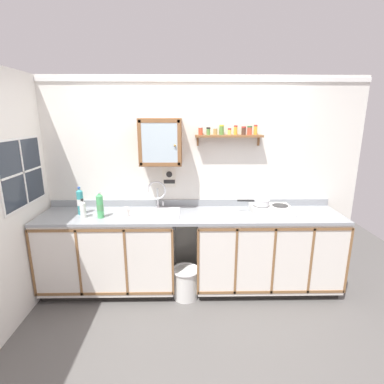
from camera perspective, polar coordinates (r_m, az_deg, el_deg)
The scene contains 18 objects.
floor at distance 3.36m, azimuth -0.11°, elevation -21.72°, with size 6.38×6.38×0.00m, color #565451.
back_wall at distance 3.51m, azimuth -0.30°, elevation 1.98°, with size 3.98×0.07×2.43m.
lower_cabinet_run at distance 3.57m, azimuth -15.71°, elevation -11.44°, with size 1.50×0.61×0.90m.
lower_cabinet_run_right at distance 3.57m, azimuth 14.19°, elevation -11.29°, with size 1.62×0.61×0.90m.
countertop at distance 3.27m, azimuth -0.22°, elevation -4.51°, with size 3.34×0.63×0.03m, color gray.
backsplash at distance 3.54m, azimuth -0.29°, elevation -2.12°, with size 3.34×0.02×0.08m, color gray.
sink at distance 3.33m, azimuth -7.07°, elevation -4.20°, with size 0.54×0.44×0.48m.
hot_plate_stove at distance 3.40m, azimuth 15.18°, elevation -3.33°, with size 0.44×0.34×0.08m.
saucepan at distance 3.37m, azimuth 13.30°, elevation -1.92°, with size 0.36×0.17×0.07m.
bottle_opaque_white_0 at distance 3.33m, azimuth -20.50°, elevation -3.13°, with size 0.06×0.06×0.21m.
bottle_detergent_teal_1 at distance 3.45m, azimuth -20.95°, elevation -1.74°, with size 0.07×0.07×0.31m.
bottle_soda_green_2 at distance 3.26m, azimuth -17.49°, elevation -2.56°, with size 0.07×0.07×0.29m.
mug at distance 3.25m, azimuth -12.68°, elevation -3.86°, with size 0.12×0.08×0.10m.
wall_cabinet at distance 3.26m, azimuth -6.10°, elevation 9.72°, with size 0.46×0.34×0.50m.
spice_shelf at distance 3.37m, azimuth 7.22°, elevation 11.16°, with size 0.76×0.14×0.23m.
warning_sign at distance 3.47m, azimuth -4.45°, elevation 2.92°, with size 0.16×0.01×0.25m.
window at distance 3.38m, azimuth -30.20°, elevation 3.31°, with size 0.03×0.77×0.69m.
trash_bin at distance 3.43m, azimuth -1.26°, elevation -17.15°, with size 0.31×0.31×0.35m.
Camera 1 is at (-0.04, -2.71, 1.99)m, focal length 27.36 mm.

